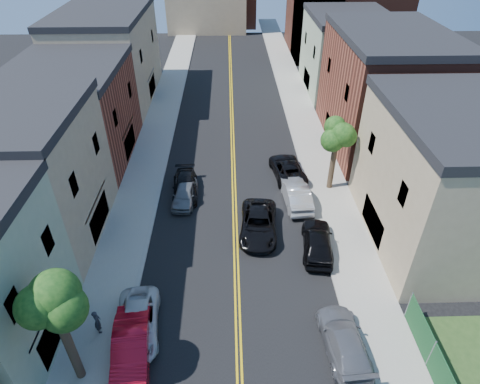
{
  "coord_description": "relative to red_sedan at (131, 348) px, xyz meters",
  "views": [
    {
      "loc": [
        -0.3,
        2.65,
        19.31
      ],
      "look_at": [
        0.4,
        26.86,
        2.0
      ],
      "focal_mm": 30.29,
      "sensor_mm": 36.0,
      "label": 1
    }
  ],
  "objects": [
    {
      "name": "white_pickup",
      "position": [
        0.0,
        1.59,
        -0.15
      ],
      "size": [
        2.74,
        5.09,
        1.36
      ],
      "primitive_type": "imported",
      "rotation": [
        0.0,
        0.0,
        0.1
      ],
      "color": "silver",
      "rests_on": "ground"
    },
    {
      "name": "black_car_left",
      "position": [
        1.54,
        14.65,
        -0.14
      ],
      "size": [
        2.26,
        4.9,
        1.39
      ],
      "primitive_type": "imported",
      "rotation": [
        0.0,
        0.0,
        0.07
      ],
      "color": "black",
      "rests_on": "ground"
    },
    {
      "name": "grey_car_right",
      "position": [
        11.0,
        0.13,
        -0.1
      ],
      "size": [
        2.33,
        5.15,
        1.46
      ],
      "primitive_type": "imported",
      "rotation": [
        0.0,
        0.0,
        3.2
      ],
      "color": "slate",
      "rests_on": "ground"
    },
    {
      "name": "bldg_left_tan_near",
      "position": [
        -8.5,
        10.02,
        3.67
      ],
      "size": [
        9.0,
        10.0,
        9.0
      ],
      "primitive_type": "cube",
      "color": "#998466",
      "rests_on": "ground"
    },
    {
      "name": "tree_right_far",
      "position": [
        13.42,
        15.03,
        4.92
      ],
      "size": [
        4.4,
        4.4,
        8.03
      ],
      "color": "#322419",
      "rests_on": "sidewalk_right"
    },
    {
      "name": "bldg_right_brick",
      "position": [
        19.5,
        23.02,
        4.17
      ],
      "size": [
        9.0,
        14.0,
        10.0
      ],
      "primitive_type": "cube",
      "color": "brown",
      "rests_on": "ground"
    },
    {
      "name": "curb_left",
      "position": [
        -0.65,
        25.02,
        -0.76
      ],
      "size": [
        0.3,
        100.0,
        0.15
      ],
      "primitive_type": "cube",
      "color": "gray",
      "rests_on": "ground"
    },
    {
      "name": "red_sedan",
      "position": [
        0.0,
        0.0,
        0.0
      ],
      "size": [
        2.34,
        5.23,
        1.67
      ],
      "primitive_type": "imported",
      "rotation": [
        0.0,
        0.0,
        0.12
      ],
      "color": "#B50C1E",
      "rests_on": "ground"
    },
    {
      "name": "sidewalk_left",
      "position": [
        -2.4,
        25.02,
        -0.76
      ],
      "size": [
        3.2,
        100.0,
        0.15
      ],
      "primitive_type": "cube",
      "color": "gray",
      "rests_on": "ground"
    },
    {
      "name": "black_car_right",
      "position": [
        11.0,
        7.68,
        -0.0
      ],
      "size": [
        2.57,
        5.09,
        1.66
      ],
      "primitive_type": "imported",
      "rotation": [
        0.0,
        0.0,
        3.01
      ],
      "color": "black",
      "rests_on": "ground"
    },
    {
      "name": "curb_right",
      "position": [
        11.65,
        25.02,
        -0.76
      ],
      "size": [
        0.3,
        100.0,
        0.15
      ],
      "primitive_type": "cube",
      "color": "gray",
      "rests_on": "ground"
    },
    {
      "name": "church",
      "position": [
        21.83,
        52.09,
        6.41
      ],
      "size": [
        16.2,
        14.2,
        22.6
      ],
      "color": "#4C2319",
      "rests_on": "ground"
    },
    {
      "name": "bldg_left_tan_far",
      "position": [
        -8.5,
        35.02,
        3.92
      ],
      "size": [
        9.0,
        16.0,
        9.5
      ],
      "primitive_type": "cube",
      "color": "#998466",
      "rests_on": "ground"
    },
    {
      "name": "bldg_left_brick",
      "position": [
        -8.5,
        21.02,
        3.17
      ],
      "size": [
        9.0,
        12.0,
        8.0
      ],
      "primitive_type": "cube",
      "color": "brown",
      "rests_on": "ground"
    },
    {
      "name": "tree_left_mid",
      "position": [
        -2.38,
        -0.97,
        5.75
      ],
      "size": [
        5.2,
        5.2,
        9.29
      ],
      "color": "#322419",
      "rests_on": "sidewalk_left"
    },
    {
      "name": "bldg_right_palegrn",
      "position": [
        19.5,
        37.02,
        3.42
      ],
      "size": [
        9.0,
        12.0,
        8.5
      ],
      "primitive_type": "cube",
      "color": "gray",
      "rests_on": "ground"
    },
    {
      "name": "silver_car_right",
      "position": [
        10.32,
        13.16,
        0.0
      ],
      "size": [
        2.13,
        5.18,
        1.67
      ],
      "primitive_type": "imported",
      "rotation": [
        0.0,
        0.0,
        3.21
      ],
      "color": "#ADB0B5",
      "rests_on": "ground"
    },
    {
      "name": "black_suv_lane",
      "position": [
        7.15,
        9.68,
        -0.07
      ],
      "size": [
        3.0,
        5.69,
        1.53
      ],
      "primitive_type": "imported",
      "rotation": [
        0.0,
        0.0,
        -0.09
      ],
      "color": "black",
      "rests_on": "ground"
    },
    {
      "name": "bldg_right_tan",
      "position": [
        19.5,
        9.02,
        3.67
      ],
      "size": [
        9.0,
        12.0,
        9.0
      ],
      "primitive_type": "cube",
      "color": "#998466",
      "rests_on": "ground"
    },
    {
      "name": "dark_car_right_far",
      "position": [
        10.14,
        17.04,
        -0.1
      ],
      "size": [
        3.11,
        5.53,
        1.46
      ],
      "primitive_type": "imported",
      "rotation": [
        0.0,
        0.0,
        3.28
      ],
      "color": "black",
      "rests_on": "ground"
    },
    {
      "name": "pedestrian_left",
      "position": [
        -2.11,
        1.58,
        0.1
      ],
      "size": [
        0.55,
        0.67,
        1.56
      ],
      "primitive_type": "imported",
      "rotation": [
        0.0,
        0.0,
        1.93
      ],
      "color": "#27282F",
      "rests_on": "sidewalk_left"
    },
    {
      "name": "sidewalk_right",
      "position": [
        13.4,
        25.02,
        -0.76
      ],
      "size": [
        3.2,
        100.0,
        0.15
      ],
      "primitive_type": "cube",
      "color": "gray",
      "rests_on": "ground"
    },
    {
      "name": "grey_car_left",
      "position": [
        1.6,
        13.56,
        -0.13
      ],
      "size": [
        2.04,
        4.25,
        1.4
      ],
      "primitive_type": "imported",
      "rotation": [
        0.0,
        0.0,
        -0.1
      ],
      "color": "slate",
      "rests_on": "ground"
    }
  ]
}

